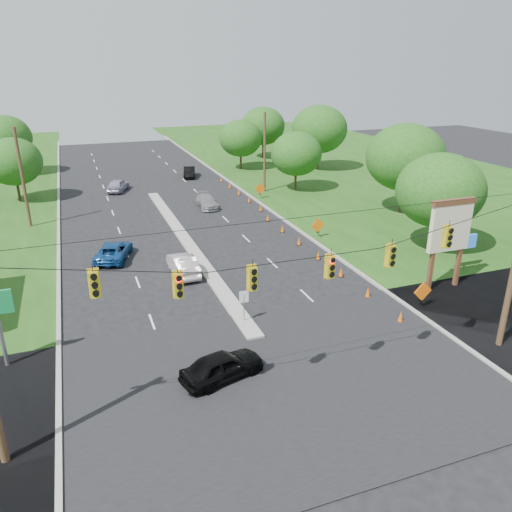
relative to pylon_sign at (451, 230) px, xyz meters
name	(u,v)px	position (x,y,z in m)	size (l,w,h in m)	color
ground	(285,381)	(-14.31, -6.20, -4.00)	(160.00, 160.00, 0.00)	black
grass_right	(477,210)	(15.69, 13.80, -4.00)	(40.00, 160.00, 0.06)	#1E4714
cross_street	(285,381)	(-14.31, -6.20, -4.00)	(160.00, 14.00, 0.02)	black
curb_left	(59,224)	(-24.41, 23.80, -4.00)	(0.25, 110.00, 0.16)	gray
curb_right	(260,204)	(-4.21, 23.80, -4.00)	(0.25, 110.00, 0.16)	gray
median	(186,242)	(-14.31, 14.80, -4.00)	(1.00, 34.00, 0.18)	gray
median_sign	(244,301)	(-14.31, -0.20, -2.54)	(0.55, 0.06, 2.05)	gray
signal_span	(296,296)	(-14.37, -7.20, 0.97)	(25.60, 0.32, 9.00)	#422D1C
utility_pole_far_left	(23,178)	(-26.81, 23.80, 0.50)	(0.28, 0.28, 9.00)	#422D1C
utility_pole_far_right	(265,153)	(-1.81, 28.80, 0.50)	(0.28, 0.28, 9.00)	#422D1C
pylon_sign	(451,230)	(0.00, 0.00, 0.00)	(5.90, 2.30, 6.12)	#59331E
cone_0	(401,317)	(-5.72, -3.20, -3.65)	(0.32, 0.32, 0.70)	#E35C08
cone_1	(368,292)	(-5.72, 0.30, -3.65)	(0.32, 0.32, 0.70)	#E35C08
cone_2	(341,272)	(-5.72, 3.80, -3.65)	(0.32, 0.32, 0.70)	#E35C08
cone_3	(318,255)	(-5.72, 7.30, -3.65)	(0.32, 0.32, 0.70)	#E35C08
cone_4	(299,241)	(-5.72, 10.80, -3.65)	(0.32, 0.32, 0.70)	#E35C08
cone_5	(282,228)	(-5.72, 14.30, -3.65)	(0.32, 0.32, 0.70)	#E35C08
cone_6	(268,218)	(-5.72, 17.80, -3.65)	(0.32, 0.32, 0.70)	#E35C08
cone_7	(261,208)	(-5.12, 21.30, -3.65)	(0.32, 0.32, 0.70)	#E35C08
cone_8	(249,199)	(-5.12, 24.80, -3.65)	(0.32, 0.32, 0.70)	#E35C08
cone_9	(239,192)	(-5.12, 28.30, -3.65)	(0.32, 0.32, 0.70)	#E35C08
cone_10	(230,185)	(-5.12, 31.80, -3.65)	(0.32, 0.32, 0.70)	#E35C08
cone_11	(221,179)	(-5.12, 35.30, -3.65)	(0.32, 0.32, 0.70)	#E35C08
work_sign_0	(423,292)	(-3.51, -2.20, -2.91)	(1.27, 0.58, 1.37)	black
work_sign_1	(318,226)	(-3.51, 11.80, -2.91)	(1.27, 0.58, 1.37)	black
work_sign_2	(260,189)	(-3.51, 25.80, -2.91)	(1.27, 0.58, 1.37)	black
tree_5	(13,162)	(-28.31, 33.80, 0.34)	(5.88, 5.88, 6.86)	black
tree_6	(5,138)	(-30.31, 48.80, 0.96)	(6.72, 6.72, 7.84)	black
tree_7	(440,190)	(3.69, 5.80, 0.96)	(6.72, 6.72, 7.84)	black
tree_8	(405,157)	(7.69, 15.80, 1.58)	(7.56, 7.56, 8.82)	black
tree_9	(296,154)	(1.69, 27.80, 0.34)	(5.88, 5.88, 6.86)	black
tree_10	(319,129)	(9.69, 37.80, 1.58)	(7.56, 7.56, 8.82)	black
tree_11	(263,126)	(5.69, 48.80, 0.96)	(6.72, 6.72, 7.84)	black
tree_12	(241,138)	(-0.31, 41.80, 0.34)	(5.88, 5.88, 6.86)	black
black_sedan	(222,366)	(-17.05, -4.96, -3.30)	(1.66, 4.13, 1.41)	black
white_sedan	(183,265)	(-16.04, 8.13, -3.27)	(1.54, 4.42, 1.46)	beige
blue_pickup	(114,251)	(-20.37, 12.84, -3.35)	(2.17, 4.72, 1.31)	navy
silver_car_far	(207,201)	(-9.90, 24.53, -3.36)	(1.79, 4.40, 1.28)	gray
silver_car_oncoming	(118,185)	(-17.81, 34.87, -3.27)	(1.74, 4.32, 1.47)	#948CAC
dark_car_receding	(189,172)	(-8.23, 39.48, -3.32)	(1.44, 4.12, 1.36)	black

